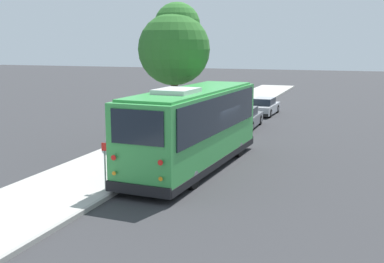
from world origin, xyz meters
TOP-DOWN VIEW (x-y plane):
  - ground_plane at (0.00, 0.00)m, footprint 160.00×160.00m
  - sidewalk_slab at (0.00, 3.73)m, footprint 80.00×3.87m
  - curb_strip at (0.00, 1.72)m, footprint 80.00×0.14m
  - shuttle_bus at (-1.00, 0.32)m, footprint 9.85×3.01m
  - parked_sedan_gray at (9.61, 0.75)m, footprint 4.35×1.85m
  - parked_sedan_silver at (15.62, 0.63)m, footprint 4.32×1.77m
  - street_tree at (3.89, 3.09)m, footprint 3.72×3.72m
  - sign_post_near at (-5.31, 2.08)m, footprint 0.06×0.22m
  - sign_post_far at (-3.69, 2.08)m, footprint 0.06×0.06m
  - fire_hydrant at (7.23, 2.06)m, footprint 0.22×0.22m

SIDE VIEW (x-z plane):
  - ground_plane at x=0.00m, z-range 0.00..0.00m
  - sidewalk_slab at x=0.00m, z-range 0.00..0.15m
  - curb_strip at x=0.00m, z-range 0.00..0.15m
  - fire_hydrant at x=7.23m, z-range 0.15..0.96m
  - parked_sedan_silver at x=15.62m, z-range -0.05..1.22m
  - parked_sedan_gray at x=9.61m, z-range -0.05..1.24m
  - sign_post_far at x=-3.69m, z-range 0.15..1.54m
  - sign_post_near at x=-5.31m, z-range 0.17..1.85m
  - shuttle_bus at x=-1.00m, z-range 0.12..3.64m
  - street_tree at x=3.89m, z-range 1.56..8.74m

